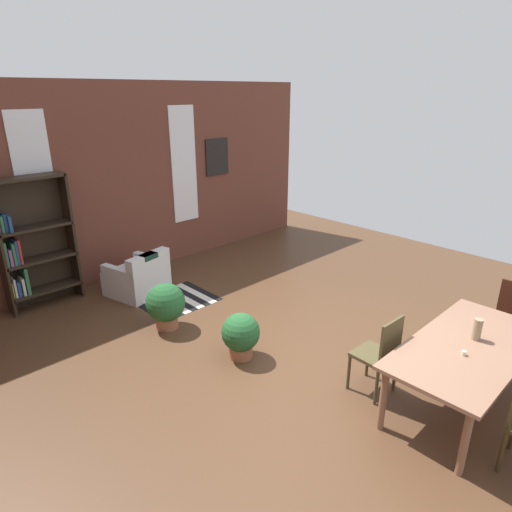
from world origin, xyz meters
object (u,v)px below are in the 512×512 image
(potted_plant_by_shelf, at_px, (241,334))
(potted_plant_window, at_px, (166,304))
(dining_chair_far_left, at_px, (380,353))
(vase_on_table, at_px, (477,329))
(bookshelf_tall, at_px, (31,245))
(dining_chair_head_right, at_px, (510,318))
(armchair_white, at_px, (138,278))
(dining_table, at_px, (468,351))

(potted_plant_by_shelf, relative_size, potted_plant_window, 0.89)
(dining_chair_far_left, distance_m, potted_plant_window, 2.98)
(potted_plant_window, bearing_deg, dining_chair_far_left, -73.20)
(potted_plant_by_shelf, bearing_deg, vase_on_table, -61.71)
(dining_chair_far_left, height_order, potted_plant_by_shelf, dining_chair_far_left)
(dining_chair_far_left, height_order, potted_plant_window, dining_chair_far_left)
(potted_plant_window, bearing_deg, bookshelf_tall, 117.12)
(dining_chair_head_right, height_order, armchair_white, dining_chair_head_right)
(dining_chair_head_right, bearing_deg, dining_table, -179.74)
(dining_chair_head_right, distance_m, potted_plant_by_shelf, 3.36)
(armchair_white, xyz_separation_m, potted_plant_window, (-0.30, -1.27, 0.09))
(dining_table, bearing_deg, vase_on_table, -0.00)
(dining_table, height_order, armchair_white, armchair_white)
(potted_plant_by_shelf, bearing_deg, potted_plant_window, 101.26)
(dining_table, xyz_separation_m, dining_chair_head_right, (1.39, 0.01, -0.15))
(vase_on_table, bearing_deg, dining_table, 180.00)
(dining_table, distance_m, potted_plant_by_shelf, 2.55)
(dining_chair_head_right, bearing_deg, potted_plant_by_shelf, 137.17)
(dining_chair_head_right, xyz_separation_m, potted_plant_by_shelf, (-2.46, 2.28, -0.19))
(vase_on_table, distance_m, armchair_white, 5.01)
(dining_table, bearing_deg, potted_plant_by_shelf, 115.01)
(armchair_white, distance_m, potted_plant_by_shelf, 2.55)
(dining_chair_far_left, distance_m, bookshelf_tall, 5.19)
(vase_on_table, relative_size, dining_chair_head_right, 0.25)
(dining_chair_head_right, xyz_separation_m, dining_chair_far_left, (-1.86, 0.71, 0.00))
(bookshelf_tall, distance_m, potted_plant_by_shelf, 3.55)
(bookshelf_tall, bearing_deg, dining_table, -67.16)
(armchair_white, bearing_deg, vase_on_table, -76.24)
(dining_table, relative_size, vase_on_table, 8.74)
(dining_table, distance_m, potted_plant_window, 3.81)
(dining_chair_head_right, relative_size, potted_plant_window, 1.43)
(dining_chair_far_left, xyz_separation_m, potted_plant_by_shelf, (-0.61, 1.57, -0.19))
(dining_chair_head_right, distance_m, bookshelf_tall, 6.69)
(dining_table, distance_m, armchair_white, 4.96)
(bookshelf_tall, xyz_separation_m, potted_plant_by_shelf, (1.27, -3.25, -0.67))
(dining_table, relative_size, potted_plant_by_shelf, 3.44)
(dining_table, relative_size, potted_plant_window, 3.06)
(armchair_white, xyz_separation_m, potted_plant_by_shelf, (-0.05, -2.55, 0.04))
(bookshelf_tall, distance_m, potted_plant_window, 2.31)
(potted_plant_by_shelf, bearing_deg, dining_chair_far_left, -68.92)
(dining_chair_head_right, bearing_deg, bookshelf_tall, 123.97)
(bookshelf_tall, height_order, armchair_white, bookshelf_tall)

